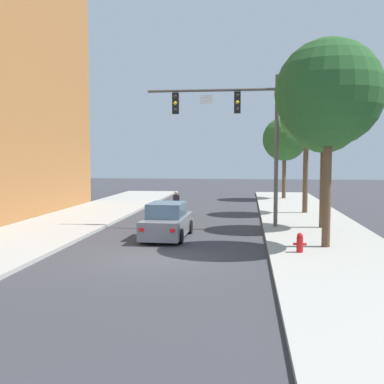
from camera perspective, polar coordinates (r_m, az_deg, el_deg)
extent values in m
plane|color=#38383D|center=(16.68, -4.34, -8.19)|extent=(120.00, 120.00, 0.00)
cube|color=#A8A59E|center=(16.68, 18.37, -8.14)|extent=(5.00, 60.00, 0.15)
cylinder|color=#514C47|center=(23.13, 10.46, 4.98)|extent=(0.20, 0.20, 7.50)
cylinder|color=#514C47|center=(23.40, 2.44, 12.54)|extent=(6.48, 0.14, 0.14)
cube|color=black|center=(23.25, 5.67, 11.02)|extent=(0.32, 0.28, 1.05)
sphere|color=#2D2823|center=(23.15, 5.67, 11.87)|extent=(0.18, 0.18, 0.18)
sphere|color=yellow|center=(23.10, 5.67, 11.06)|extent=(0.18, 0.18, 0.18)
sphere|color=#2D2823|center=(23.07, 5.66, 10.25)|extent=(0.18, 0.18, 0.18)
cube|color=black|center=(23.53, -2.05, 10.96)|extent=(0.32, 0.28, 1.05)
sphere|color=#2D2823|center=(23.43, -2.11, 11.80)|extent=(0.18, 0.18, 0.18)
sphere|color=yellow|center=(23.39, -2.11, 11.00)|extent=(0.18, 0.18, 0.18)
sphere|color=#2D2823|center=(23.35, -2.11, 10.20)|extent=(0.18, 0.18, 0.18)
cube|color=white|center=(23.34, 1.78, 11.45)|extent=(0.60, 0.03, 0.44)
cube|color=slate|center=(20.63, -3.08, -4.18)|extent=(1.81, 4.24, 0.80)
cube|color=slate|center=(20.39, -3.17, -2.24)|extent=(1.55, 2.04, 0.64)
cylinder|color=black|center=(22.09, -4.46, -4.24)|extent=(0.24, 0.65, 0.64)
cylinder|color=black|center=(21.79, -0.30, -4.35)|extent=(0.24, 0.65, 0.64)
cylinder|color=black|center=(19.59, -6.17, -5.36)|extent=(0.24, 0.65, 0.64)
cylinder|color=black|center=(19.25, -1.49, -5.51)|extent=(0.24, 0.65, 0.64)
cube|color=red|center=(18.71, -6.31, -4.71)|extent=(0.20, 0.05, 0.14)
cube|color=red|center=(18.43, -2.46, -4.82)|extent=(0.20, 0.05, 0.14)
cylinder|color=brown|center=(27.00, -2.15, -2.44)|extent=(0.14, 0.14, 0.85)
cylinder|color=brown|center=(26.97, -1.77, -2.44)|extent=(0.14, 0.14, 0.85)
cube|color=#26262D|center=(26.91, -1.97, -0.95)|extent=(0.36, 0.22, 0.56)
sphere|color=tan|center=(26.88, -1.97, -0.10)|extent=(0.22, 0.22, 0.22)
cylinder|color=red|center=(17.28, 13.28, -6.42)|extent=(0.24, 0.24, 0.55)
sphere|color=red|center=(17.22, 13.30, -5.32)|extent=(0.22, 0.22, 0.22)
cylinder|color=red|center=(17.25, 12.68, -6.33)|extent=(0.12, 0.09, 0.09)
cylinder|color=red|center=(17.29, 13.88, -6.33)|extent=(0.12, 0.09, 0.09)
cylinder|color=brown|center=(18.37, 16.44, 0.15)|extent=(0.32, 0.32, 4.36)
sphere|color=#235123|center=(18.48, 16.69, 11.72)|extent=(4.10, 4.10, 4.10)
cylinder|color=brown|center=(23.42, 16.01, 0.73)|extent=(0.32, 0.32, 4.11)
sphere|color=#2D6028|center=(23.46, 16.19, 8.97)|extent=(3.51, 3.51, 3.51)
cylinder|color=brown|center=(29.45, 13.95, 2.15)|extent=(0.32, 0.32, 4.80)
sphere|color=#387033|center=(29.54, 14.08, 9.22)|extent=(3.30, 3.30, 3.30)
cylinder|color=brown|center=(39.43, 11.38, 1.86)|extent=(0.32, 0.32, 3.61)
sphere|color=#2D6028|center=(39.42, 11.45, 6.48)|extent=(3.66, 3.66, 3.66)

